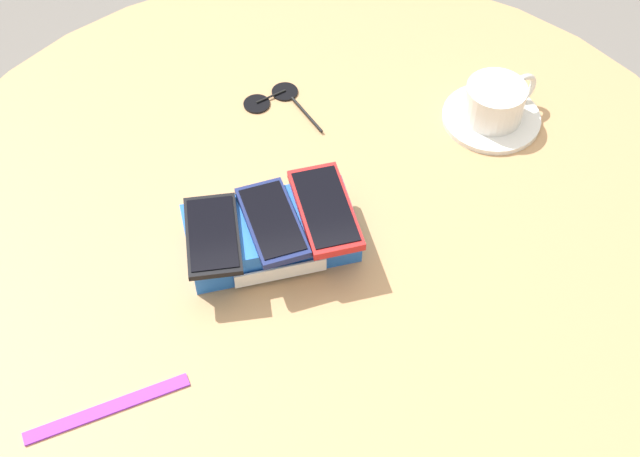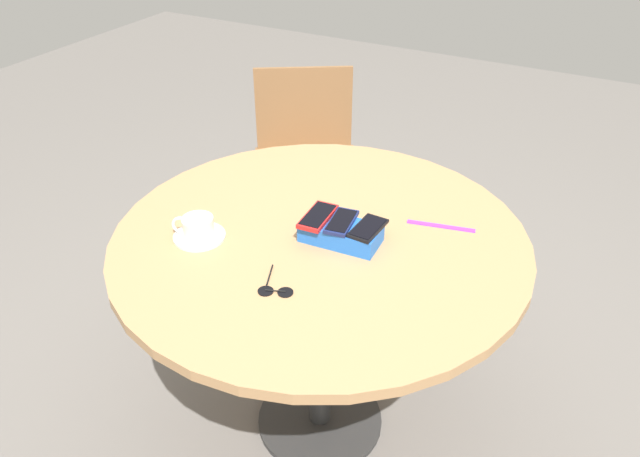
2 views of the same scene
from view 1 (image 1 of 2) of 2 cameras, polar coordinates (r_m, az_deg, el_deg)
The scene contains 9 objects.
round_table at distance 1.23m, azimuth 0.00°, elevation -3.48°, with size 1.14×1.14×0.77m.
phone_box at distance 1.12m, azimuth -3.14°, elevation -0.44°, with size 0.22×0.12×0.05m.
phone_black at distance 1.09m, azimuth -6.89°, elevation -0.42°, with size 0.07×0.13×0.01m.
phone_navy at distance 1.09m, azimuth -3.07°, elevation 0.43°, with size 0.08×0.13×0.01m.
phone_red at distance 1.10m, azimuth 0.30°, elevation 1.39°, with size 0.07×0.14×0.01m.
saucer at distance 1.31m, azimuth 10.90°, elevation 6.97°, with size 0.14×0.14×0.01m, color silver.
coffee_cup at distance 1.29m, azimuth 11.22°, elevation 8.03°, with size 0.11×0.09×0.06m.
lanyard_strap at distance 1.04m, azimuth -13.44°, elevation -11.16°, with size 0.19×0.02×0.00m, color purple.
sunglasses at distance 1.32m, azimuth -2.87°, elevation 8.24°, with size 0.10×0.11×0.01m.
Camera 1 is at (-0.13, -0.69, 1.67)m, focal length 50.00 mm.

